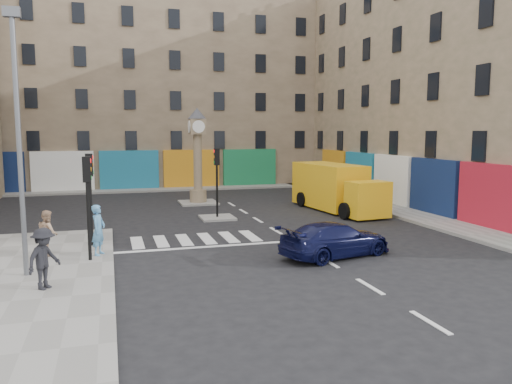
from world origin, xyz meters
name	(u,v)px	position (x,y,z in m)	size (l,w,h in m)	color
ground	(308,250)	(0.00, 0.00, 0.00)	(120.00, 120.00, 0.00)	black
sidewalk_right	(374,204)	(8.70, 10.00, 0.07)	(2.60, 30.00, 0.15)	gray
sidewalk_far	(156,189)	(-4.00, 22.20, 0.07)	(32.00, 2.40, 0.15)	gray
island_near	(217,218)	(-2.00, 8.00, 0.06)	(1.80, 1.80, 0.12)	gray
island_far	(198,203)	(-2.00, 14.00, 0.06)	(2.40, 2.40, 0.12)	gray
building_right	(463,81)	(15.00, 10.00, 8.00)	(10.00, 30.00, 16.00)	#9E8268
building_far	(148,89)	(-4.00, 28.00, 8.50)	(32.00, 10.00, 17.00)	gray
traffic_light_left_near	(88,191)	(-8.30, 0.20, 2.62)	(0.28, 0.22, 3.70)	black
traffic_light_left_far	(90,185)	(-8.30, 2.60, 2.62)	(0.28, 0.22, 3.70)	black
traffic_light_island	(217,171)	(-2.00, 8.00, 2.59)	(0.28, 0.22, 3.70)	black
lamp_post	(18,129)	(-10.20, -1.20, 4.79)	(0.50, 0.25, 8.30)	#595B60
clock_pillar	(198,149)	(-2.00, 14.00, 3.55)	(1.20, 1.20, 6.10)	#9E8268
navy_sedan	(335,239)	(0.60, -1.28, 0.66)	(1.85, 4.54, 1.32)	black
yellow_van	(335,188)	(5.41, 8.87, 1.36)	(3.15, 7.74, 2.75)	yellow
pedestrian_blue	(98,230)	(-8.00, 0.91, 1.09)	(0.69, 0.45, 1.88)	#508BB8
pedestrian_tan	(48,233)	(-9.81, 1.40, 0.99)	(0.82, 0.64, 1.69)	tan
pedestrian_dark	(44,259)	(-9.45, -2.89, 1.05)	(1.17, 0.67, 1.81)	black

